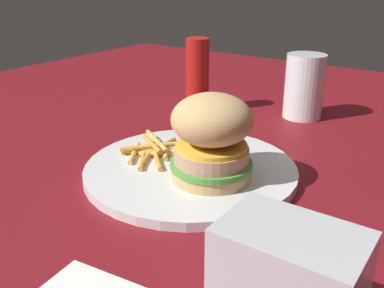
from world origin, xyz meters
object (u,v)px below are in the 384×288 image
object	(u,v)px
drink_glass	(304,89)
sandwich	(212,137)
plate	(192,169)
ketchup_bottle	(197,75)
fries_pile	(151,150)

from	to	relation	value
drink_glass	sandwich	bearing A→B (deg)	-87.51
plate	ketchup_bottle	xyz separation A→B (m)	(-0.15, 0.23, 0.06)
plate	sandwich	distance (m)	0.08
sandwich	ketchup_bottle	bearing A→B (deg)	127.90
plate	ketchup_bottle	distance (m)	0.28
ketchup_bottle	plate	bearing A→B (deg)	-56.72
fries_pile	plate	bearing A→B (deg)	2.73
sandwich	fries_pile	bearing A→B (deg)	172.66
fries_pile	ketchup_bottle	distance (m)	0.26
sandwich	fries_pile	size ratio (longest dim) A/B	0.97
plate	ketchup_bottle	size ratio (longest dim) A/B	2.04
plate	fries_pile	world-z (taller)	fries_pile
drink_glass	ketchup_bottle	xyz separation A→B (m)	(-0.18, -0.08, 0.02)
sandwich	ketchup_bottle	world-z (taller)	ketchup_bottle
plate	sandwich	world-z (taller)	sandwich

